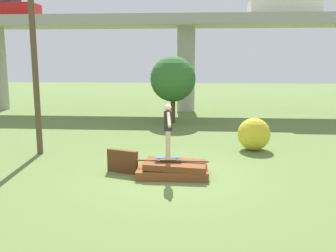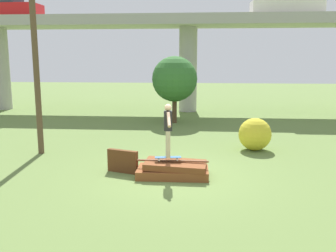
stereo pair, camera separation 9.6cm
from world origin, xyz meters
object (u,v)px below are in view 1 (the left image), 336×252
tree_behind_left (173,79)px  bush_yellow_flowering (254,134)px  car_on_overpass_left (3,7)px  skateboard (168,158)px  skater (168,127)px  car_on_overpass_mid (283,5)px  utility_pole (34,50)px

tree_behind_left → bush_yellow_flowering: (3.29, -5.57, -1.66)m
car_on_overpass_left → skateboard: bearing=-49.2°
skater → car_on_overpass_left: car_on_overpass_left is taller
skateboard → car_on_overpass_mid: 15.44m
skateboard → utility_pole: (-4.68, 2.25, 3.00)m
skateboard → tree_behind_left: bearing=92.6°
car_on_overpass_left → tree_behind_left: size_ratio=1.21×
tree_behind_left → skateboard: bearing=-87.4°
bush_yellow_flowering → utility_pole: bearing=-171.7°
skateboard → bush_yellow_flowering: size_ratio=0.64×
skater → utility_pole: 5.61m
car_on_overpass_mid → tree_behind_left: car_on_overpass_mid is taller
bush_yellow_flowering → car_on_overpass_mid: bearing=73.4°
car_on_overpass_mid → tree_behind_left: size_ratio=1.18×
car_on_overpass_mid → tree_behind_left: (-6.20, -4.16, -4.12)m
tree_behind_left → car_on_overpass_mid: bearing=33.9°
utility_pole → tree_behind_left: bearing=57.4°
skater → bush_yellow_flowering: size_ratio=1.27×
tree_behind_left → bush_yellow_flowering: 6.68m
skateboard → utility_pole: utility_pole is taller
utility_pole → bush_yellow_flowering: utility_pole is taller
utility_pole → bush_yellow_flowering: bearing=8.3°
skateboard → car_on_overpass_left: size_ratio=0.18×
skateboard → car_on_overpass_mid: bearing=66.1°
car_on_overpass_left → utility_pole: car_on_overpass_left is taller
skateboard → tree_behind_left: (-0.41, 8.92, 1.69)m
car_on_overpass_left → tree_behind_left: 12.10m
tree_behind_left → car_on_overpass_left: bearing=159.8°
car_on_overpass_left → tree_behind_left: car_on_overpass_left is taller
utility_pole → tree_behind_left: 8.03m
skateboard → bush_yellow_flowering: (2.88, 3.35, 0.03)m
skateboard → car_on_overpass_mid: size_ratio=0.19×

